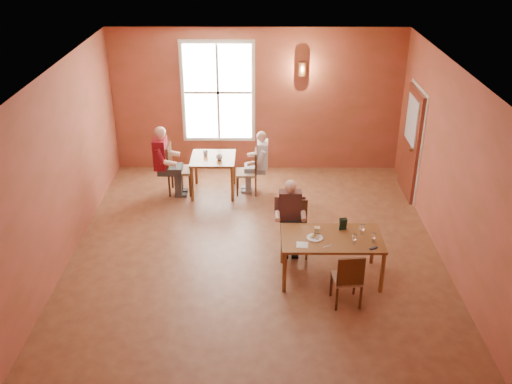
{
  "coord_description": "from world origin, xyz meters",
  "views": [
    {
      "loc": [
        0.05,
        -7.86,
        5.09
      ],
      "look_at": [
        0.0,
        0.2,
        1.05
      ],
      "focal_mm": 40.0,
      "sensor_mm": 36.0,
      "label": 1
    }
  ],
  "objects_px": {
    "chair_diner_main": "(295,230)",
    "chair_empty": "(347,277)",
    "diner_main": "(296,223)",
    "diner_white": "(248,164)",
    "main_table": "(330,257)",
    "chair_diner_maroon": "(180,169)",
    "second_table": "(214,175)",
    "diner_maroon": "(178,161)",
    "chair_diner_white": "(247,172)"
  },
  "relations": [
    {
      "from": "chair_diner_maroon",
      "to": "chair_diner_white",
      "type": "bearing_deg",
      "value": 90.0
    },
    {
      "from": "diner_white",
      "to": "chair_diner_maroon",
      "type": "bearing_deg",
      "value": 90.0
    },
    {
      "from": "second_table",
      "to": "diner_white",
      "type": "bearing_deg",
      "value": 0.0
    },
    {
      "from": "chair_diner_main",
      "to": "chair_diner_maroon",
      "type": "distance_m",
      "value": 3.09
    },
    {
      "from": "diner_maroon",
      "to": "chair_empty",
      "type": "bearing_deg",
      "value": 38.65
    },
    {
      "from": "diner_main",
      "to": "chair_diner_white",
      "type": "distance_m",
      "value": 2.42
    },
    {
      "from": "second_table",
      "to": "diner_white",
      "type": "relative_size",
      "value": 0.7
    },
    {
      "from": "second_table",
      "to": "chair_diner_white",
      "type": "height_order",
      "value": "chair_diner_white"
    },
    {
      "from": "chair_diner_maroon",
      "to": "diner_maroon",
      "type": "xyz_separation_m",
      "value": [
        -0.03,
        0.0,
        0.18
      ]
    },
    {
      "from": "chair_empty",
      "to": "chair_diner_maroon",
      "type": "xyz_separation_m",
      "value": [
        -2.79,
        3.52,
        0.07
      ]
    },
    {
      "from": "diner_main",
      "to": "chair_empty",
      "type": "distance_m",
      "value": 1.42
    },
    {
      "from": "chair_diner_main",
      "to": "chair_diner_white",
      "type": "bearing_deg",
      "value": -69.66
    },
    {
      "from": "chair_diner_maroon",
      "to": "diner_maroon",
      "type": "height_order",
      "value": "diner_maroon"
    },
    {
      "from": "diner_main",
      "to": "main_table",
      "type": "bearing_deg",
      "value": 128.88
    },
    {
      "from": "diner_white",
      "to": "diner_maroon",
      "type": "distance_m",
      "value": 1.36
    },
    {
      "from": "chair_diner_main",
      "to": "chair_diner_white",
      "type": "distance_m",
      "value": 2.39
    },
    {
      "from": "chair_diner_main",
      "to": "diner_white",
      "type": "relative_size",
      "value": 0.74
    },
    {
      "from": "diner_white",
      "to": "second_table",
      "type": "bearing_deg",
      "value": 90.0
    },
    {
      "from": "diner_white",
      "to": "diner_maroon",
      "type": "xyz_separation_m",
      "value": [
        -1.36,
        0.0,
        0.07
      ]
    },
    {
      "from": "diner_white",
      "to": "diner_maroon",
      "type": "relative_size",
      "value": 0.89
    },
    {
      "from": "diner_maroon",
      "to": "diner_main",
      "type": "bearing_deg",
      "value": 43.58
    },
    {
      "from": "chair_diner_main",
      "to": "chair_empty",
      "type": "relative_size",
      "value": 1.05
    },
    {
      "from": "second_table",
      "to": "diner_maroon",
      "type": "relative_size",
      "value": 0.62
    },
    {
      "from": "chair_empty",
      "to": "chair_diner_white",
      "type": "xyz_separation_m",
      "value": [
        -1.49,
        3.52,
        0.02
      ]
    },
    {
      "from": "diner_main",
      "to": "diner_white",
      "type": "distance_m",
      "value": 2.41
    },
    {
      "from": "chair_diner_main",
      "to": "chair_diner_white",
      "type": "height_order",
      "value": "chair_diner_main"
    },
    {
      "from": "diner_main",
      "to": "diner_white",
      "type": "xyz_separation_m",
      "value": [
        -0.8,
        2.27,
        0.02
      ]
    },
    {
      "from": "diner_main",
      "to": "diner_maroon",
      "type": "bearing_deg",
      "value": -46.42
    },
    {
      "from": "second_table",
      "to": "chair_diner_main",
      "type": "bearing_deg",
      "value": -56.54
    },
    {
      "from": "chair_empty",
      "to": "second_table",
      "type": "relative_size",
      "value": 1.01
    },
    {
      "from": "chair_diner_main",
      "to": "chair_empty",
      "type": "height_order",
      "value": "chair_diner_main"
    },
    {
      "from": "diner_main",
      "to": "chair_diner_main",
      "type": "bearing_deg",
      "value": -90.0
    },
    {
      "from": "diner_main",
      "to": "second_table",
      "type": "bearing_deg",
      "value": -56.89
    },
    {
      "from": "chair_empty",
      "to": "diner_white",
      "type": "height_order",
      "value": "diner_white"
    },
    {
      "from": "chair_diner_white",
      "to": "second_table",
      "type": "bearing_deg",
      "value": 90.0
    },
    {
      "from": "second_table",
      "to": "chair_empty",
      "type": "bearing_deg",
      "value": -58.76
    },
    {
      "from": "main_table",
      "to": "diner_main",
      "type": "height_order",
      "value": "diner_main"
    },
    {
      "from": "chair_diner_main",
      "to": "diner_maroon",
      "type": "xyz_separation_m",
      "value": [
        -2.16,
        2.24,
        0.23
      ]
    },
    {
      "from": "main_table",
      "to": "second_table",
      "type": "xyz_separation_m",
      "value": [
        -1.98,
        2.89,
        0.02
      ]
    },
    {
      "from": "chair_empty",
      "to": "second_table",
      "type": "distance_m",
      "value": 4.12
    },
    {
      "from": "second_table",
      "to": "chair_diner_white",
      "type": "distance_m",
      "value": 0.65
    },
    {
      "from": "chair_diner_white",
      "to": "diner_white",
      "type": "height_order",
      "value": "diner_white"
    },
    {
      "from": "diner_main",
      "to": "second_table",
      "type": "xyz_separation_m",
      "value": [
        -1.48,
        2.27,
        -0.22
      ]
    },
    {
      "from": "chair_empty",
      "to": "second_table",
      "type": "height_order",
      "value": "chair_empty"
    },
    {
      "from": "diner_white",
      "to": "main_table",
      "type": "bearing_deg",
      "value": -155.78
    },
    {
      "from": "second_table",
      "to": "diner_maroon",
      "type": "xyz_separation_m",
      "value": [
        -0.68,
        0.0,
        0.31
      ]
    },
    {
      "from": "chair_diner_main",
      "to": "second_table",
      "type": "bearing_deg",
      "value": -56.54
    },
    {
      "from": "main_table",
      "to": "chair_diner_maroon",
      "type": "distance_m",
      "value": 3.91
    },
    {
      "from": "diner_main",
      "to": "diner_maroon",
      "type": "height_order",
      "value": "diner_maroon"
    },
    {
      "from": "chair_diner_main",
      "to": "chair_diner_maroon",
      "type": "bearing_deg",
      "value": -46.44
    }
  ]
}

